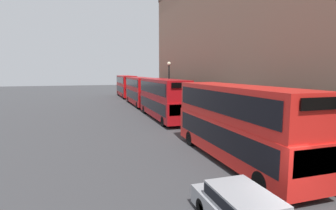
{
  "coord_description": "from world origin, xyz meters",
  "views": [
    {
      "loc": [
        -6.4,
        -6.06,
        5.09
      ],
      "look_at": [
        0.48,
        15.65,
        2.22
      ],
      "focal_mm": 28.0,
      "sensor_mm": 36.0,
      "label": 1
    }
  ],
  "objects_px": {
    "bus_trailing": "(126,85)",
    "bus_second_in_queue": "(163,97)",
    "pedestrian": "(157,100)",
    "bus_third_in_queue": "(140,90)",
    "bus_leading": "(236,120)"
  },
  "relations": [
    {
      "from": "bus_second_in_queue",
      "to": "pedestrian",
      "type": "bearing_deg",
      "value": 77.49
    },
    {
      "from": "bus_leading",
      "to": "bus_second_in_queue",
      "type": "relative_size",
      "value": 0.95
    },
    {
      "from": "bus_trailing",
      "to": "bus_leading",
      "type": "bearing_deg",
      "value": -90.0
    },
    {
      "from": "bus_leading",
      "to": "bus_third_in_queue",
      "type": "distance_m",
      "value": 27.05
    },
    {
      "from": "bus_second_in_queue",
      "to": "bus_trailing",
      "type": "relative_size",
      "value": 1.01
    },
    {
      "from": "bus_second_in_queue",
      "to": "bus_trailing",
      "type": "bearing_deg",
      "value": 90.0
    },
    {
      "from": "bus_trailing",
      "to": "pedestrian",
      "type": "distance_m",
      "value": 14.61
    },
    {
      "from": "bus_third_in_queue",
      "to": "pedestrian",
      "type": "bearing_deg",
      "value": -7.78
    },
    {
      "from": "bus_third_in_queue",
      "to": "bus_trailing",
      "type": "distance_m",
      "value": 13.91
    },
    {
      "from": "bus_leading",
      "to": "bus_third_in_queue",
      "type": "bearing_deg",
      "value": 90.0
    },
    {
      "from": "bus_second_in_queue",
      "to": "pedestrian",
      "type": "relative_size",
      "value": 6.48
    },
    {
      "from": "bus_third_in_queue",
      "to": "bus_trailing",
      "type": "relative_size",
      "value": 0.96
    },
    {
      "from": "bus_leading",
      "to": "pedestrian",
      "type": "distance_m",
      "value": 26.87
    },
    {
      "from": "bus_trailing",
      "to": "bus_second_in_queue",
      "type": "bearing_deg",
      "value": -90.0
    },
    {
      "from": "bus_third_in_queue",
      "to": "pedestrian",
      "type": "xyz_separation_m",
      "value": [
        2.69,
        -0.37,
        -1.54
      ]
    }
  ]
}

